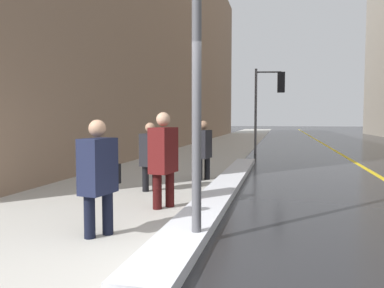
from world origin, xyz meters
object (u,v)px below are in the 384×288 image
pedestrian_with_shoulder_bag (99,173)px  pedestrian_in_glasses (163,155)px  pedestrian_nearside (150,153)px  pedestrian_trailing (203,147)px  traffic_light_near (271,93)px

pedestrian_with_shoulder_bag → pedestrian_in_glasses: pedestrian_in_glasses is taller
pedestrian_in_glasses → pedestrian_nearside: 1.61m
pedestrian_trailing → pedestrian_in_glasses: bearing=8.2°
pedestrian_with_shoulder_bag → traffic_light_near: bearing=-179.0°
pedestrian_with_shoulder_bag → pedestrian_trailing: (0.42, 4.80, -0.02)m
pedestrian_with_shoulder_bag → pedestrian_nearside: size_ratio=1.05×
pedestrian_nearside → pedestrian_trailing: bearing=163.3°
pedestrian_with_shoulder_bag → pedestrian_trailing: bearing=-175.5°
pedestrian_trailing → traffic_light_near: bearing=178.9°
pedestrian_in_glasses → pedestrian_nearside: (-0.75, 1.42, -0.11)m
pedestrian_with_shoulder_bag → pedestrian_trailing: 4.81m
traffic_light_near → pedestrian_with_shoulder_bag: (-1.89, -12.58, -1.87)m
pedestrian_in_glasses → pedestrian_trailing: pedestrian_in_glasses is taller
traffic_light_near → pedestrian_nearside: size_ratio=2.54×
pedestrian_with_shoulder_bag → pedestrian_nearside: 3.15m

